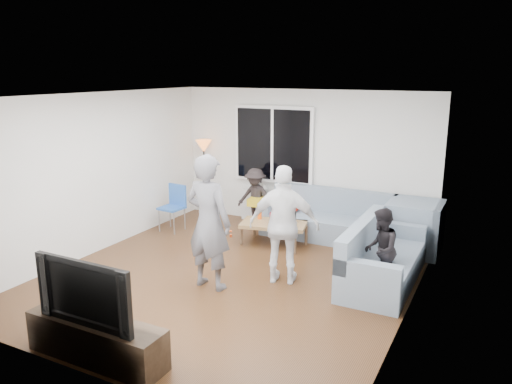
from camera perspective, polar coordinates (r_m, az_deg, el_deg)
The scene contains 31 objects.
floor at distance 7.40m, azimuth -2.85°, elevation -9.74°, with size 5.00×5.50×0.04m, color #56351C.
ceiling at distance 6.79m, azimuth -3.12°, elevation 11.13°, with size 5.00×5.50×0.04m, color white.
wall_back at distance 9.43m, azimuth 5.50°, elevation 3.75°, with size 5.00×0.04×2.60m, color silver.
wall_front at distance 4.89m, azimuth -19.58°, elevation -6.56°, with size 5.00×0.04×2.60m, color silver.
wall_left at distance 8.50m, azimuth -17.85°, elevation 2.05°, with size 0.04×5.50×2.60m, color silver.
wall_right at distance 6.15m, azimuth 17.80°, elevation -2.29°, with size 0.04×5.50×2.60m, color silver.
window_frame at distance 9.55m, azimuth 2.00°, elevation 5.46°, with size 1.62×0.06×1.47m, color white.
window_glass at distance 9.51m, azimuth 1.90°, elevation 5.43°, with size 1.50×0.02×1.35m, color black.
window_mullion at distance 9.51m, azimuth 1.87°, elevation 5.42°, with size 0.05×0.03×1.35m, color white.
radiator at distance 9.77m, azimuth 1.84°, elevation -1.79°, with size 1.30×0.12×0.62m, color silver.
potted_plant at distance 9.51m, azimuth 3.24°, elevation 0.87°, with size 0.21×0.17×0.38m, color #386729.
vase at distance 9.72m, azimuth 0.89°, elevation 0.54°, with size 0.16×0.16×0.17m, color silver.
sofa_back_section at distance 8.94m, azimuth 8.14°, elevation -2.63°, with size 2.30×0.85×0.85m, color slate, non-canonical shape.
sofa_right_section at distance 7.27m, azimuth 14.49°, elevation -6.86°, with size 0.85×2.00×0.85m, color slate, non-canonical shape.
sofa_corner at distance 8.60m, azimuth 17.71°, elevation -3.84°, with size 0.85×0.85×0.85m, color slate.
cushion_yellow at distance 9.41m, azimuth 0.36°, elevation -1.14°, with size 0.38×0.32×0.14m, color gold.
cushion_red at distance 9.23m, azimuth 3.95°, elevation -1.46°, with size 0.36×0.30×0.13m, color maroon.
coffee_table at distance 8.58m, azimuth 2.04°, elevation -4.80°, with size 1.10×0.60×0.40m, color #9C7B4B.
pitcher at distance 8.50m, azimuth 2.14°, elevation -2.96°, with size 0.17×0.17×0.17m, color maroon.
side_chair at distance 9.39m, azimuth -9.66°, elevation -1.88°, with size 0.40×0.40×0.86m, color #285AAF, non-canonical shape.
floor_lamp at distance 10.20m, azimuth -5.94°, elevation 1.54°, with size 0.32×0.32×1.56m, color orange, non-canonical shape.
player_left at distance 6.76m, azimuth -5.46°, elevation -3.46°, with size 0.68×0.45×1.87m, color #525258.
player_right at distance 6.92m, azimuth 3.25°, elevation -3.81°, with size 0.99×0.41×1.69m, color silver.
spectator_right at distance 6.99m, azimuth 14.10°, elevation -6.40°, with size 0.55×0.43×1.14m, color black.
spectator_back at distance 9.48m, azimuth -0.09°, elevation -0.65°, with size 0.73×0.42×1.13m, color black.
tv_console at distance 5.61m, azimuth -17.83°, elevation -15.83°, with size 1.60×0.40×0.44m, color #332519.
television at distance 5.36m, azimuth -18.28°, elevation -10.55°, with size 1.20×0.16×0.69m, color black.
bottle_e at distance 8.51m, azimuth 4.40°, elevation -2.85°, with size 0.07×0.07×0.20m, color black.
bottle_c at distance 8.62m, azimuth 3.03°, elevation -2.54°, with size 0.07×0.07×0.22m, color black.
bottle_a at distance 8.68m, azimuth 0.43°, elevation -2.40°, with size 0.07×0.07×0.22m, color #F2550E.
bottle_d at distance 8.36m, azimuth 3.20°, elevation -2.86°, with size 0.07×0.07×0.28m, color orange.
Camera 1 is at (3.42, -5.86, 2.93)m, focal length 34.88 mm.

